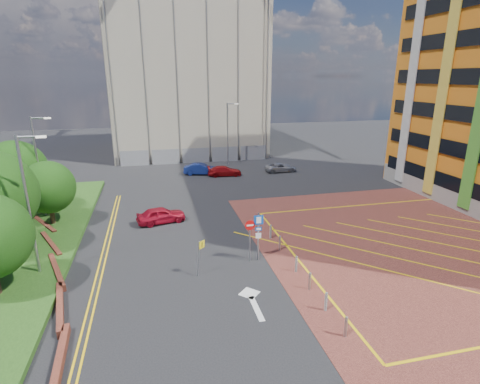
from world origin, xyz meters
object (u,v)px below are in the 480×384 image
object	(u,v)px
lamp_left_near	(29,201)
car_red_back	(225,171)
car_red_left	(161,215)
tree_d	(16,171)
lamp_back	(228,132)
car_silver_back	(281,167)
lamp_left_far	(39,163)
sign_cluster	(255,232)
tree_c	(48,187)
car_blue_back	(201,169)
warning_sign	(200,254)

from	to	relation	value
lamp_left_near	car_red_back	size ratio (longest dim) A/B	2.03
lamp_left_near	car_red_left	xyz separation A→B (m)	(7.13, 6.91, -4.01)
tree_d	lamp_back	size ratio (longest dim) A/B	0.76
car_silver_back	lamp_left_far	bearing A→B (deg)	111.96
lamp_left_far	car_silver_back	size ratio (longest dim) A/B	2.09
lamp_left_near	sign_cluster	xyz separation A→B (m)	(12.72, -1.02, -2.71)
tree_c	lamp_left_far	bearing A→B (deg)	114.71
sign_cluster	car_red_left	xyz separation A→B (m)	(-5.59, 7.92, -1.31)
tree_c	car_blue_back	bearing A→B (deg)	45.36
tree_d	warning_sign	xyz separation A→B (m)	(13.17, -13.14, -2.44)
tree_c	lamp_left_near	size ratio (longest dim) A/B	0.61
sign_cluster	car_blue_back	size ratio (longest dim) A/B	0.80
car_blue_back	car_red_back	xyz separation A→B (m)	(2.62, -1.21, -0.09)
tree_d	car_blue_back	xyz separation A→B (m)	(16.33, 10.50, -3.21)
lamp_left_far	car_red_left	bearing A→B (deg)	-18.72
tree_d	warning_sign	size ratio (longest dim) A/B	2.71
car_red_left	car_silver_back	xyz separation A→B (m)	(14.80, 13.71, -0.12)
lamp_left_far	warning_sign	xyz separation A→B (m)	(11.09, -12.14, -3.23)
sign_cluster	car_silver_back	xyz separation A→B (m)	(9.21, 21.63, -1.42)
lamp_back	car_red_back	bearing A→B (deg)	-105.96
car_red_left	car_silver_back	bearing A→B (deg)	-59.30
tree_c	car_red_left	xyz separation A→B (m)	(8.21, -1.09, -2.54)
lamp_left_far	car_red_back	xyz separation A→B (m)	(16.87, 10.29, -4.09)
tree_c	car_silver_back	distance (m)	26.38
lamp_back	sign_cluster	bearing A→B (deg)	-97.97
warning_sign	car_silver_back	xyz separation A→B (m)	(12.84, 22.76, -0.90)
tree_d	car_red_back	xyz separation A→B (m)	(18.95, 9.29, -3.30)
car_red_left	car_silver_back	distance (m)	20.17
lamp_left_near	car_red_back	distance (m)	25.48
lamp_back	car_red_back	size ratio (longest dim) A/B	2.03
lamp_left_far	tree_c	bearing A→B (deg)	-65.29
car_red_back	tree_d	bearing A→B (deg)	120.75
tree_c	tree_d	distance (m)	4.30
car_silver_back	car_red_left	bearing A→B (deg)	130.85
warning_sign	sign_cluster	bearing A→B (deg)	17.27
lamp_left_near	car_blue_back	bearing A→B (deg)	60.33
car_red_left	lamp_left_far	bearing A→B (deg)	59.17
lamp_left_far	car_red_left	xyz separation A→B (m)	(9.13, -3.09, -4.01)
sign_cluster	car_red_back	size ratio (longest dim) A/B	0.81
lamp_left_near	lamp_back	xyz separation A→B (m)	(16.50, 26.00, -0.30)
warning_sign	car_blue_back	distance (m)	23.86
car_silver_back	lamp_back	bearing A→B (deg)	43.27
lamp_left_far	lamp_back	size ratio (longest dim) A/B	1.00
tree_d	lamp_back	xyz separation A→B (m)	(20.58, 15.00, 0.49)
tree_c	car_red_left	bearing A→B (deg)	-7.59
sign_cluster	car_silver_back	distance (m)	23.56
car_red_back	car_silver_back	bearing A→B (deg)	-82.72
tree_d	car_silver_back	xyz separation A→B (m)	(26.01, 9.62, -3.34)
sign_cluster	car_red_back	bearing A→B (deg)	84.24
warning_sign	car_red_back	size ratio (longest dim) A/B	0.57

